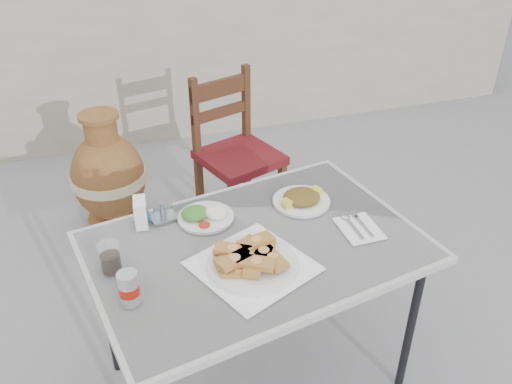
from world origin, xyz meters
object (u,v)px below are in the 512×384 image
object	(u,v)px
pide_plate	(253,259)
terracotta_urn	(109,178)
chair	(236,152)
cafe_table	(256,254)
napkin_holder	(141,213)
soda_can	(129,288)
condiment_caddy	(163,214)
salad_rice_plate	(205,215)
salad_chopped_plate	(302,199)
cola_glass	(110,259)

from	to	relation	value
pide_plate	terracotta_urn	distance (m)	1.49
chair	cafe_table	bearing A→B (deg)	-121.05
napkin_holder	chair	distance (m)	1.10
soda_can	chair	size ratio (longest dim) A/B	0.13
condiment_caddy	napkin_holder	bearing A→B (deg)	-173.64
pide_plate	chair	xyz separation A→B (m)	(0.29, 1.22, -0.27)
salad_rice_plate	terracotta_urn	xyz separation A→B (m)	(-0.31, 1.06, -0.38)
salad_chopped_plate	cola_glass	bearing A→B (deg)	-166.31
cafe_table	pide_plate	bearing A→B (deg)	-113.52
pide_plate	salad_chopped_plate	world-z (taller)	pide_plate
soda_can	terracotta_urn	bearing A→B (deg)	89.76
salad_chopped_plate	cola_glass	world-z (taller)	cola_glass
salad_chopped_plate	napkin_holder	size ratio (longest dim) A/B	2.14
salad_chopped_plate	condiment_caddy	distance (m)	0.53
cola_glass	terracotta_urn	distance (m)	1.32
pide_plate	soda_can	bearing A→B (deg)	-173.51
soda_can	cafe_table	bearing A→B (deg)	19.44
napkin_holder	condiment_caddy	world-z (taller)	napkin_holder
cafe_table	cola_glass	size ratio (longest dim) A/B	12.27
cafe_table	napkin_holder	size ratio (longest dim) A/B	12.05
cafe_table	cola_glass	xyz separation A→B (m)	(-0.49, 0.01, 0.09)
cola_glass	cafe_table	bearing A→B (deg)	-1.34
soda_can	terracotta_urn	xyz separation A→B (m)	(0.01, 1.43, -0.42)
condiment_caddy	cafe_table	bearing A→B (deg)	-41.11
cafe_table	salad_chopped_plate	world-z (taller)	salad_chopped_plate
pide_plate	salad_chopped_plate	distance (m)	0.43
soda_can	napkin_holder	xyz separation A→B (m)	(0.09, 0.40, -0.00)
pide_plate	soda_can	distance (m)	0.41
salad_chopped_plate	chair	distance (m)	0.95
cafe_table	salad_rice_plate	bearing A→B (deg)	123.99
condiment_caddy	terracotta_urn	bearing A→B (deg)	99.17
cafe_table	pide_plate	world-z (taller)	pide_plate
chair	terracotta_urn	size ratio (longest dim) A/B	1.24
pide_plate	salad_chopped_plate	size ratio (longest dim) A/B	2.02
salad_chopped_plate	condiment_caddy	world-z (taller)	condiment_caddy
cafe_table	chair	xyz separation A→B (m)	(0.24, 1.11, -0.19)
salad_rice_plate	napkin_holder	size ratio (longest dim) A/B	2.00
cafe_table	condiment_caddy	bearing A→B (deg)	138.89
chair	salad_rice_plate	bearing A→B (deg)	-131.35
salad_rice_plate	soda_can	distance (m)	0.48
napkin_holder	chair	world-z (taller)	chair
cafe_table	soda_can	bearing A→B (deg)	-160.56
pide_plate	condiment_caddy	distance (m)	0.43
salad_chopped_plate	cola_glass	size ratio (longest dim) A/B	2.18
salad_chopped_plate	chair	xyz separation A→B (m)	(-0.01, 0.91, -0.26)
cafe_table	salad_chopped_plate	bearing A→B (deg)	37.83
cafe_table	terracotta_urn	bearing A→B (deg)	109.50
condiment_caddy	salad_rice_plate	bearing A→B (deg)	-17.43
soda_can	napkin_holder	size ratio (longest dim) A/B	1.08
pide_plate	cola_glass	size ratio (longest dim) A/B	4.39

